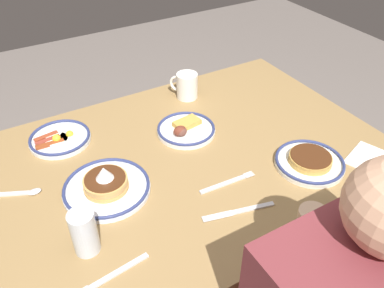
# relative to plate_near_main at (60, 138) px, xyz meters

# --- Properties ---
(ground_plane) EXTENTS (6.00, 6.00, 0.00)m
(ground_plane) POSITION_rel_plate_near_main_xyz_m (-0.36, 0.30, -0.75)
(ground_plane) COLOR slate
(dining_table) EXTENTS (1.35, 0.95, 0.74)m
(dining_table) POSITION_rel_plate_near_main_xyz_m (-0.36, 0.30, -0.09)
(dining_table) COLOR olive
(dining_table) RESTS_ON ground_plane
(plate_near_main) EXTENTS (0.21, 0.21, 0.04)m
(plate_near_main) POSITION_rel_plate_near_main_xyz_m (0.00, 0.00, 0.00)
(plate_near_main) COLOR white
(plate_near_main) RESTS_ON dining_table
(plate_center_pancakes) EXTENTS (0.21, 0.21, 0.05)m
(plate_center_pancakes) POSITION_rel_plate_near_main_xyz_m (-0.41, 0.18, 0.00)
(plate_center_pancakes) COLOR white
(plate_center_pancakes) RESTS_ON dining_table
(plate_far_companion) EXTENTS (0.23, 0.23, 0.04)m
(plate_far_companion) POSITION_rel_plate_near_main_xyz_m (-0.67, 0.54, 0.00)
(plate_far_companion) COLOR silver
(plate_far_companion) RESTS_ON dining_table
(plate_far_side) EXTENTS (0.26, 0.26, 0.09)m
(plate_far_side) POSITION_rel_plate_near_main_xyz_m (-0.06, 0.32, 0.01)
(plate_far_side) COLOR white
(plate_far_side) RESTS_ON dining_table
(coffee_mug) EXTENTS (0.09, 0.11, 0.10)m
(coffee_mug) POSITION_rel_plate_near_main_xyz_m (-0.54, -0.04, 0.04)
(coffee_mug) COLOR white
(coffee_mug) RESTS_ON dining_table
(drinking_glass) EXTENTS (0.07, 0.07, 0.13)m
(drinking_glass) POSITION_rel_plate_near_main_xyz_m (0.06, 0.50, 0.05)
(drinking_glass) COLOR silver
(drinking_glass) RESTS_ON dining_table
(paper_napkin) EXTENTS (0.19, 0.18, 0.00)m
(paper_napkin) POSITION_rel_plate_near_main_xyz_m (-0.87, 0.63, -0.01)
(paper_napkin) COLOR white
(paper_napkin) RESTS_ON dining_table
(fork_near) EXTENTS (0.19, 0.03, 0.01)m
(fork_near) POSITION_rel_plate_near_main_xyz_m (-0.39, 0.48, -0.01)
(fork_near) COLOR silver
(fork_near) RESTS_ON dining_table
(fork_far) EXTENTS (0.19, 0.04, 0.01)m
(fork_far) POSITION_rel_plate_near_main_xyz_m (0.04, 0.61, -0.01)
(fork_far) COLOR silver
(fork_far) RESTS_ON dining_table
(butter_knife) EXTENTS (0.22, 0.07, 0.01)m
(butter_knife) POSITION_rel_plate_near_main_xyz_m (-0.35, 0.59, -0.01)
(butter_knife) COLOR silver
(butter_knife) RESTS_ON dining_table
(tea_spoon) EXTENTS (0.19, 0.09, 0.01)m
(tea_spoon) POSITION_rel_plate_near_main_xyz_m (0.19, 0.20, -0.01)
(tea_spoon) COLOR silver
(tea_spoon) RESTS_ON dining_table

